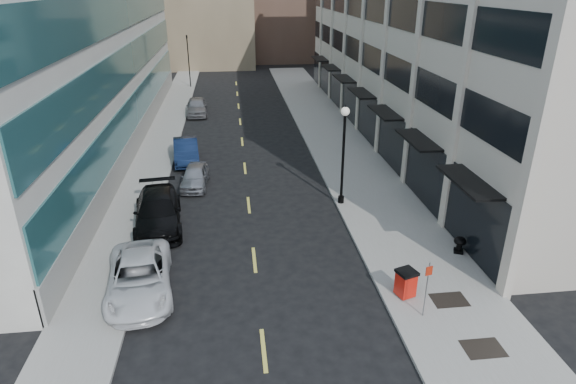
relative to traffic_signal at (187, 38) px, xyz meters
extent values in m
cube|color=gray|center=(13.00, -28.00, -5.64)|extent=(5.00, 80.00, 0.15)
cube|color=gray|center=(-1.00, -28.00, -5.64)|extent=(3.00, 80.00, 0.15)
cube|color=beige|center=(22.50, -21.00, 3.28)|extent=(14.00, 46.00, 18.00)
cube|color=black|center=(15.52, -21.00, -3.72)|extent=(0.18, 46.00, 3.60)
cube|color=black|center=(15.53, -21.00, 0.78)|extent=(0.12, 46.00, 1.80)
cube|color=black|center=(15.53, -21.00, 4.28)|extent=(0.12, 46.00, 1.80)
cube|color=beige|center=(15.50, -44.00, 3.28)|extent=(0.35, 0.60, 18.00)
cube|color=beige|center=(15.50, -38.00, 3.28)|extent=(0.35, 0.60, 18.00)
cube|color=beige|center=(15.50, -32.00, 3.28)|extent=(0.35, 0.60, 18.00)
cube|color=beige|center=(15.50, -26.00, 3.28)|extent=(0.35, 0.60, 18.00)
cube|color=beige|center=(15.50, -20.00, 3.28)|extent=(0.35, 0.60, 18.00)
cube|color=beige|center=(15.50, -14.00, 3.28)|extent=(0.35, 0.60, 18.00)
cube|color=beige|center=(15.50, -8.00, 3.28)|extent=(0.35, 0.60, 18.00)
cube|color=beige|center=(15.50, -2.00, 3.28)|extent=(0.35, 0.60, 18.00)
cube|color=black|center=(14.85, -41.00, -1.82)|extent=(1.30, 4.00, 0.12)
cube|color=black|center=(14.85, -35.00, -1.82)|extent=(1.30, 4.00, 0.12)
cube|color=black|center=(14.85, -29.00, -1.82)|extent=(1.30, 4.00, 0.12)
cube|color=black|center=(14.85, -23.00, -1.82)|extent=(1.30, 4.00, 0.12)
cube|color=black|center=(14.85, -17.00, -1.82)|extent=(1.30, 4.00, 0.12)
cube|color=black|center=(14.85, -11.00, -1.82)|extent=(1.30, 4.00, 0.12)
cube|color=black|center=(14.85, -5.00, -1.82)|extent=(1.30, 4.00, 0.12)
cube|color=silver|center=(-10.50, -21.00, 4.28)|extent=(16.00, 46.00, 20.00)
cube|color=gray|center=(-2.46, -21.00, -4.82)|extent=(0.20, 46.00, 1.80)
cube|color=#2C6467|center=(-2.47, -21.00, -2.72)|extent=(0.14, 45.60, 2.40)
cube|color=#2C6467|center=(-2.47, -21.00, 0.78)|extent=(0.14, 45.60, 2.40)
cube|color=#2C6467|center=(-2.47, -21.00, 4.28)|extent=(0.14, 45.60, 2.40)
cube|color=black|center=(13.10, -47.00, -5.56)|extent=(1.40, 1.00, 0.01)
cube|color=black|center=(13.10, -44.20, -5.56)|extent=(1.40, 1.00, 0.01)
cube|color=#D8CC4C|center=(5.50, -46.00, -5.71)|extent=(0.15, 2.20, 0.01)
cube|color=#D8CC4C|center=(5.50, -40.00, -5.71)|extent=(0.15, 2.20, 0.01)
cube|color=#D8CC4C|center=(5.50, -34.00, -5.71)|extent=(0.15, 2.20, 0.01)
cube|color=#D8CC4C|center=(5.50, -28.00, -5.71)|extent=(0.15, 2.20, 0.01)
cube|color=#D8CC4C|center=(5.50, -22.00, -5.71)|extent=(0.15, 2.20, 0.01)
cube|color=#D8CC4C|center=(5.50, -16.00, -5.71)|extent=(0.15, 2.20, 0.01)
cube|color=#D8CC4C|center=(5.50, -10.00, -5.71)|extent=(0.15, 2.20, 0.01)
cube|color=#D8CC4C|center=(5.50, -4.00, -5.71)|extent=(0.15, 2.20, 0.01)
cube|color=#D8CC4C|center=(5.50, 2.00, -5.71)|extent=(0.15, 2.20, 0.01)
cylinder|color=black|center=(0.00, 0.00, -2.72)|extent=(0.12, 0.12, 6.00)
imported|color=black|center=(0.00, 0.00, 0.27)|extent=(0.66, 0.66, 1.98)
imported|color=silver|center=(0.70, -42.00, -4.96)|extent=(3.18, 5.74, 1.52)
imported|color=black|center=(0.70, -36.01, -4.88)|extent=(3.00, 6.04, 1.69)
imported|color=gray|center=(2.30, -30.80, -5.05)|extent=(1.82, 4.01, 1.33)
imported|color=#112042|center=(1.41, -26.10, -4.93)|extent=(2.16, 4.93, 1.58)
imported|color=gray|center=(1.47, -13.00, -4.90)|extent=(2.15, 4.87, 1.63)
cube|color=red|center=(11.41, -43.70, -5.00)|extent=(0.81, 0.81, 1.04)
cube|color=black|center=(11.41, -43.70, -4.45)|extent=(0.92, 0.92, 0.12)
cylinder|color=black|center=(11.20, -43.35, -5.45)|extent=(0.06, 0.23, 0.23)
cylinder|color=black|center=(11.62, -43.35, -5.45)|extent=(0.06, 0.23, 0.23)
cylinder|color=black|center=(10.80, -34.59, -5.37)|extent=(0.35, 0.35, 0.39)
cylinder|color=black|center=(10.80, -34.59, -2.86)|extent=(0.15, 0.15, 4.98)
sphere|color=silver|center=(10.80, -34.59, -0.21)|extent=(0.48, 0.48, 0.48)
cone|color=black|center=(10.80, -34.59, 0.06)|extent=(0.13, 0.13, 0.19)
cylinder|color=slate|center=(11.68, -45.00, -4.39)|extent=(0.04, 0.04, 2.36)
cube|color=#A31F0A|center=(11.68, -45.02, -3.55)|extent=(0.28, 0.09, 0.37)
cube|color=black|center=(15.10, -40.69, -5.51)|extent=(0.57, 0.57, 0.12)
cylinder|color=black|center=(15.10, -40.69, -5.26)|extent=(0.27, 0.27, 0.41)
ellipsoid|color=black|center=(15.10, -40.69, -4.97)|extent=(0.57, 0.57, 0.40)
camera|label=1|loc=(4.79, -59.22, 6.19)|focal=30.00mm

